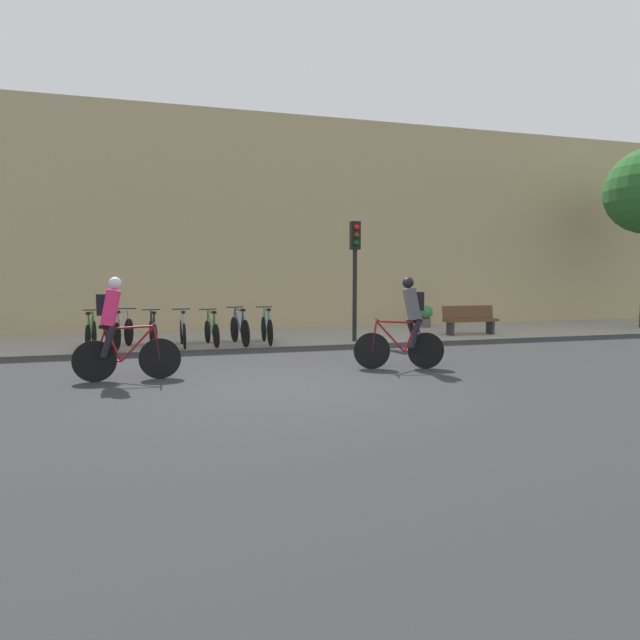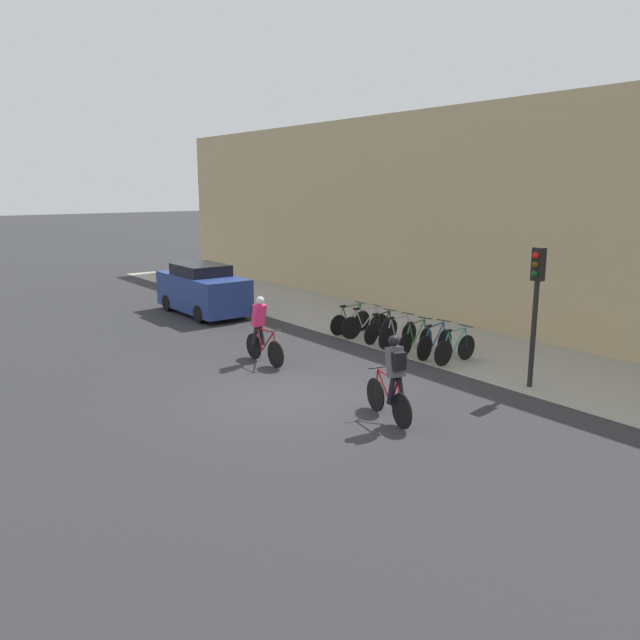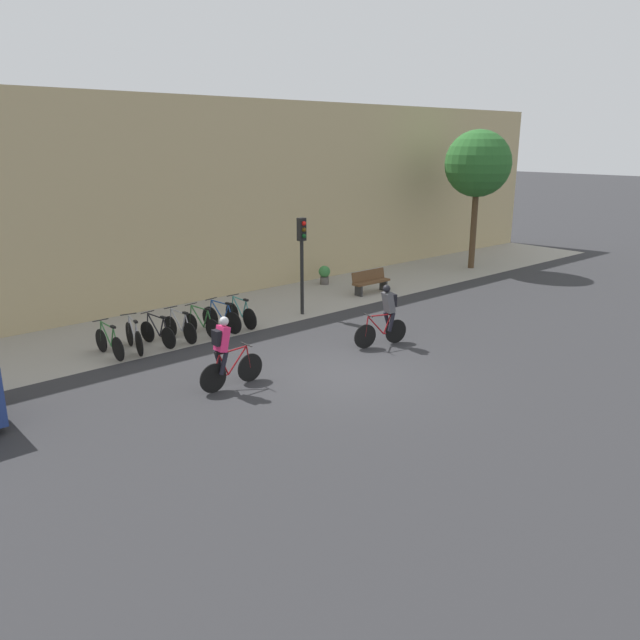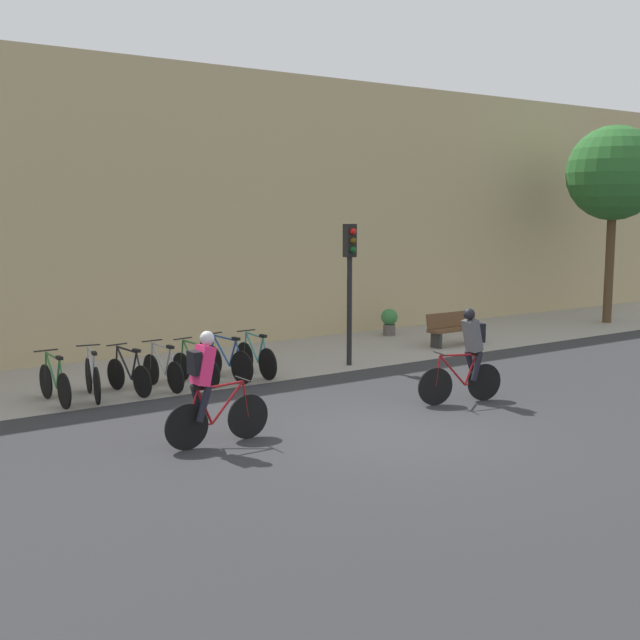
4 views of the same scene
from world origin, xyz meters
TOP-DOWN VIEW (x-y plane):
  - ground at (0.00, 0.00)m, footprint 200.00×200.00m
  - kerb_strip at (0.00, 6.75)m, footprint 44.00×4.50m
  - building_facade at (0.00, 9.30)m, footprint 44.00×0.60m
  - cyclist_pink at (-2.83, 1.12)m, footprint 1.79×0.46m
  - cyclist_grey at (2.51, 0.88)m, footprint 1.74×0.59m
  - parked_bike_0 at (-3.96, 5.22)m, footprint 0.46×1.69m
  - parked_bike_1 at (-3.24, 5.22)m, footprint 0.48×1.73m
  - parked_bike_2 at (-2.51, 5.22)m, footprint 0.46×1.60m
  - parked_bike_3 at (-1.78, 5.22)m, footprint 0.46×1.66m
  - parked_bike_4 at (-1.05, 5.22)m, footprint 0.47×1.61m
  - parked_bike_5 at (-0.33, 5.22)m, footprint 0.48×1.72m
  - parked_bike_6 at (0.40, 5.22)m, footprint 0.46×1.65m
  - traffic_light_pole at (2.83, 5.06)m, footprint 0.26×0.30m
  - parked_car at (-9.66, 2.86)m, footprint 4.30×1.84m

SIDE VIEW (x-z plane):
  - ground at x=0.00m, z-range 0.00..0.00m
  - kerb_strip at x=0.00m, z-range 0.00..0.01m
  - parked_bike_4 at x=-1.05m, z-range -0.09..0.85m
  - parked_bike_2 at x=-2.51m, z-range -0.09..0.86m
  - parked_bike_3 at x=-1.78m, z-range -0.09..0.87m
  - parked_bike_0 at x=-3.96m, z-range -0.08..0.88m
  - parked_bike_6 at x=0.40m, z-range -0.08..0.90m
  - parked_bike_5 at x=-0.33m, z-range -0.08..0.90m
  - parked_bike_1 at x=-3.24m, z-range -0.08..0.91m
  - parked_car at x=-9.66m, z-range -0.03..1.82m
  - cyclist_pink at x=-2.83m, z-range 0.05..1.85m
  - cyclist_grey at x=2.51m, z-range 0.05..1.84m
  - traffic_light_pole at x=2.83m, z-range 0.65..3.95m
  - building_facade at x=0.00m, z-range 0.00..7.27m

